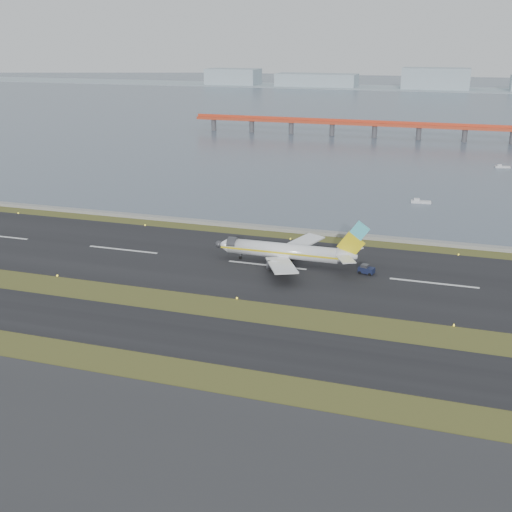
# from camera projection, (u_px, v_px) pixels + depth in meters

# --- Properties ---
(ground) EXTENTS (1000.00, 1000.00, 0.00)m
(ground) POSITION_uv_depth(u_px,v_px,m) (225.00, 313.00, 131.61)
(ground) COLOR #3C481A
(ground) RESTS_ON ground
(apron_strip) EXTENTS (1000.00, 50.00, 0.10)m
(apron_strip) POSITION_uv_depth(u_px,v_px,m) (75.00, 479.00, 82.05)
(apron_strip) COLOR #2F2F32
(apron_strip) RESTS_ON ground
(taxiway_strip) EXTENTS (1000.00, 18.00, 0.10)m
(taxiway_strip) POSITION_uv_depth(u_px,v_px,m) (203.00, 337.00, 120.79)
(taxiway_strip) COLOR black
(taxiway_strip) RESTS_ON ground
(runway_strip) EXTENTS (1000.00, 45.00, 0.10)m
(runway_strip) POSITION_uv_depth(u_px,v_px,m) (267.00, 265.00, 158.62)
(runway_strip) COLOR black
(runway_strip) RESTS_ON ground
(seawall) EXTENTS (1000.00, 2.50, 1.00)m
(seawall) POSITION_uv_depth(u_px,v_px,m) (297.00, 231.00, 185.49)
(seawall) COLOR gray
(seawall) RESTS_ON ground
(bay_water) EXTENTS (1400.00, 800.00, 1.30)m
(bay_water) POSITION_uv_depth(u_px,v_px,m) (413.00, 103.00, 545.94)
(bay_water) COLOR #495668
(bay_water) RESTS_ON ground
(red_pier) EXTENTS (260.00, 5.00, 10.20)m
(red_pier) POSITION_uv_depth(u_px,v_px,m) (419.00, 126.00, 348.65)
(red_pier) COLOR #C33E21
(red_pier) RESTS_ON ground
(far_shoreline) EXTENTS (1400.00, 80.00, 60.50)m
(far_shoreline) POSITION_uv_depth(u_px,v_px,m) (439.00, 83.00, 684.16)
(far_shoreline) COLOR #9BAEB7
(far_shoreline) RESTS_ON ground
(airliner) EXTENTS (38.52, 32.89, 12.80)m
(airliner) POSITION_uv_depth(u_px,v_px,m) (288.00, 251.00, 158.24)
(airliner) COLOR white
(airliner) RESTS_ON ground
(pushback_tug) EXTENTS (4.04, 2.91, 2.33)m
(pushback_tug) POSITION_uv_depth(u_px,v_px,m) (366.00, 270.00, 152.66)
(pushback_tug) COLOR #131A36
(pushback_tug) RESTS_ON ground
(workboat_near) EXTENTS (6.77, 2.68, 1.60)m
(workboat_near) POSITION_uv_depth(u_px,v_px,m) (420.00, 202.00, 217.89)
(workboat_near) COLOR silver
(workboat_near) RESTS_ON ground
(workboat_far) EXTENTS (6.47, 3.05, 1.51)m
(workboat_far) POSITION_uv_depth(u_px,v_px,m) (502.00, 167.00, 276.26)
(workboat_far) COLOR silver
(workboat_far) RESTS_ON ground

